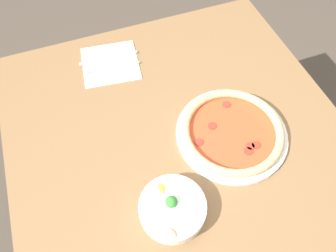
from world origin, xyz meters
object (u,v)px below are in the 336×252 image
bowl (172,208)px  fork (113,68)px  pizza (232,132)px  knife (111,58)px

bowl → fork: bowl is taller
pizza → knife: size_ratio=1.59×
fork → pizza: bearing=127.8°
pizza → bowl: 0.31m
knife → pizza: bearing=123.8°
bowl → pizza: bearing=-57.4°
fork → knife: size_ratio=0.92×
bowl → fork: bearing=1.4°
pizza → bowl: bearing=122.6°
pizza → knife: 0.52m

